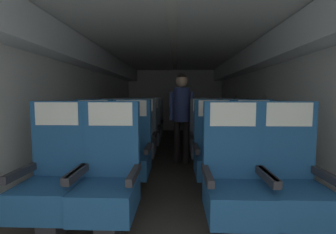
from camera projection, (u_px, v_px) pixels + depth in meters
ground at (173, 162)px, 4.28m from camera, size 3.45×8.19×0.02m
fuselage_shell at (174, 78)px, 4.39m from camera, size 3.33×7.84×2.11m
seat_a_left_window at (53, 179)px, 2.01m from camera, size 0.51×0.52×1.14m
seat_a_left_aisle at (109, 180)px, 1.98m from camera, size 0.51×0.52×1.14m
seat_a_right_aisle at (292, 183)px, 1.93m from camera, size 0.51×0.52×1.14m
seat_a_right_window at (234, 182)px, 1.94m from camera, size 0.51×0.52×1.14m
seat_b_left_window at (92, 153)px, 2.95m from camera, size 0.51×0.52×1.14m
seat_b_left_aisle at (131, 153)px, 2.91m from camera, size 0.51×0.52×1.14m
seat_b_right_aisle at (255, 154)px, 2.89m from camera, size 0.51×0.52×1.14m
seat_b_right_window at (214, 154)px, 2.89m from camera, size 0.51×0.52×1.14m
seat_c_left_window at (112, 139)px, 3.89m from camera, size 0.51×0.52×1.14m
seat_c_left_aisle at (141, 139)px, 3.86m from camera, size 0.51×0.52×1.14m
seat_c_right_aisle at (235, 140)px, 3.81m from camera, size 0.51×0.52×1.14m
seat_c_right_window at (205, 139)px, 3.83m from camera, size 0.51×0.52×1.14m
seat_d_left_window at (125, 130)px, 4.83m from camera, size 0.51×0.52×1.14m
seat_d_left_aisle at (148, 131)px, 4.81m from camera, size 0.51×0.52×1.14m
seat_d_right_aisle at (224, 131)px, 4.77m from camera, size 0.51×0.52×1.14m
seat_d_right_window at (200, 131)px, 4.77m from camera, size 0.51×0.52×1.14m
seat_e_left_window at (134, 125)px, 5.77m from camera, size 0.51×0.52×1.14m
seat_e_left_aisle at (153, 125)px, 5.76m from camera, size 0.51×0.52×1.14m
seat_e_right_aisle at (216, 125)px, 5.70m from camera, size 0.51×0.52×1.14m
seat_e_right_window at (196, 125)px, 5.72m from camera, size 0.51×0.52×1.14m
flight_attendant at (182, 108)px, 4.13m from camera, size 0.43×0.28×1.58m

